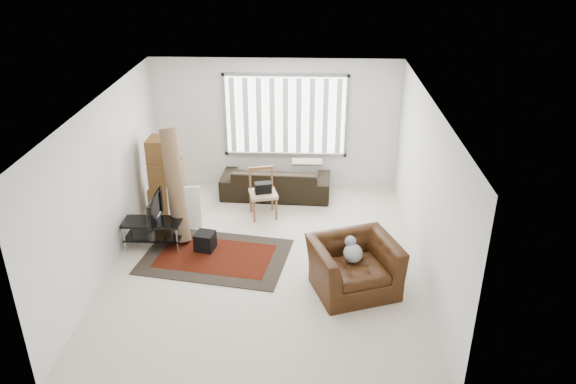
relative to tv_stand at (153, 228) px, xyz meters
name	(u,v)px	position (x,y,z in m)	size (l,w,h in m)	color
room	(268,150)	(1.98, 0.14, 1.40)	(6.00, 6.02, 2.71)	beige
persian_rug	(215,256)	(1.10, -0.30, -0.35)	(2.59, 1.94, 0.02)	black
tv_stand	(153,228)	(0.00, 0.00, 0.00)	(0.99, 0.45, 0.50)	black
tv	(151,209)	(0.00, 0.00, 0.37)	(0.80, 0.10, 0.46)	black
subwoofer	(205,241)	(0.90, -0.08, -0.18)	(0.31, 0.31, 0.31)	black
moving_boxes	(166,179)	(-0.05, 1.27, 0.34)	(0.63, 0.58, 1.51)	brown
white_flatpack	(185,207)	(0.38, 0.77, 0.02)	(0.59, 0.09, 0.75)	silver
rolled_rug	(175,185)	(0.35, 0.41, 0.62)	(0.29, 0.29, 1.96)	brown
sofa	(276,177)	(1.97, 2.08, 0.06)	(2.19, 0.95, 0.84)	black
side_chair	(263,191)	(1.78, 1.22, 0.15)	(0.60, 0.60, 0.93)	#9C8266
armchair	(354,263)	(3.34, -1.11, 0.10)	(1.52, 1.43, 0.92)	#381C0B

